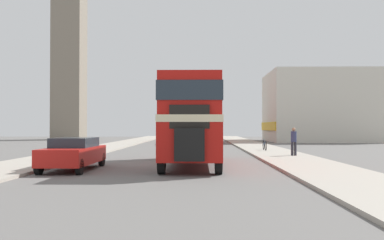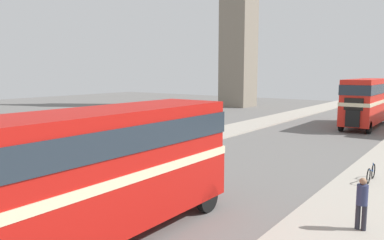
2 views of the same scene
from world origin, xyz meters
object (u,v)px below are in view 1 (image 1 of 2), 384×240
bus_distant (206,120)px  pedestrian_walking (294,140)px  church_tower (69,11)px  double_decker_bus (192,116)px  bicycle_on_pavement (265,145)px  car_parked_near (74,153)px

bus_distant → pedestrian_walking: 25.56m
pedestrian_walking → church_tower: (-25.04, 36.36, 17.99)m
double_decker_bus → bicycle_on_pavement: size_ratio=5.67×
double_decker_bus → pedestrian_walking: size_ratio=5.88×
bus_distant → bicycle_on_pavement: bearing=-77.6°
bus_distant → bicycle_on_pavement: size_ratio=5.67×
double_decker_bus → car_parked_near: size_ratio=2.15×
church_tower → double_decker_bus: bearing=-65.5°
bicycle_on_pavement → church_tower: (-24.18, 30.36, 18.59)m
double_decker_bus → church_tower: (-18.95, 41.67, 16.67)m
double_decker_bus → pedestrian_walking: (6.10, 5.31, -1.32)m
pedestrian_walking → bicycle_on_pavement: 6.09m
car_parked_near → church_tower: 49.71m
car_parked_near → bus_distant: bearing=79.4°
bus_distant → church_tower: (-20.01, 11.35, 16.44)m
bus_distant → car_parked_near: size_ratio=2.15×
pedestrian_walking → bicycle_on_pavement: bearing=98.2°
double_decker_bus → church_tower: 48.71m
double_decker_bus → bus_distant: bus_distant is taller
bus_distant → church_tower: church_tower is taller
car_parked_near → church_tower: bearing=107.5°
bus_distant → double_decker_bus: bearing=-92.0°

